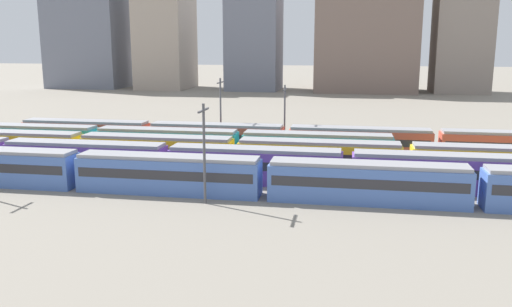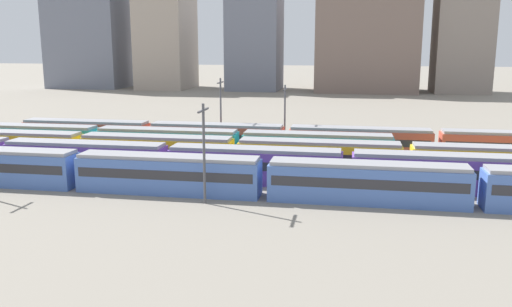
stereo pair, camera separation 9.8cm
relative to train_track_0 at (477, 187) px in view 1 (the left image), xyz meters
The scene contains 13 objects.
ground_plane 49.40m from the train_track_0, 167.84° to the left, with size 600.00×600.00×0.00m, color gray.
train_track_0 is the anchor object (origin of this frame).
train_track_1 21.40m from the train_track_0, 165.94° to the left, with size 93.60×3.06×3.75m.
train_track_2 11.55m from the train_track_0, 115.80° to the left, with size 112.50×3.06×3.75m.
train_track_3 37.32m from the train_track_0, 155.29° to the left, with size 55.80×3.06×3.75m.
train_track_4 23.03m from the train_track_0, 115.41° to the left, with size 93.60×3.06×3.75m.
catenary_pole_1 37.42m from the train_track_0, 140.78° to the left, with size 0.24×3.20×9.64m.
catenary_pole_2 24.32m from the train_track_0, behind, with size 0.24×3.20×9.12m.
catenary_pole_3 31.16m from the train_track_0, 130.06° to the left, with size 0.24×3.20×8.82m.
distant_building_0 154.02m from the train_track_0, 129.10° to the left, with size 23.89×17.97×43.75m, color slate.
distant_building_1 138.47m from the train_track_0, 120.55° to the left, with size 15.15×20.19×34.48m, color #A89989.
distant_building_2 126.34m from the train_track_0, 109.14° to the left, with size 15.78×17.85×33.54m, color slate.
distant_building_3 119.97m from the train_track_0, 93.46° to the left, with size 29.54×21.38×38.07m, color #7A665B.
Camera 1 is at (36.99, -48.00, 14.28)m, focal length 37.48 mm.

